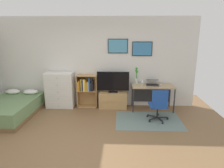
{
  "coord_description": "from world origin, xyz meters",
  "views": [
    {
      "loc": [
        0.8,
        -3.67,
        2.24
      ],
      "look_at": [
        0.58,
        1.5,
        0.92
      ],
      "focal_mm": 32.37,
      "sensor_mm": 36.0,
      "label": 1
    }
  ],
  "objects_px": {
    "office_chair": "(159,104)",
    "bamboo_vase": "(136,76)",
    "bookshelf": "(86,88)",
    "desk": "(152,89)",
    "bed": "(11,108)",
    "tv_stand": "(113,100)",
    "wine_glass": "(142,81)",
    "television": "(113,82)",
    "computer_mouse": "(161,85)",
    "laptop": "(152,83)",
    "dresser": "(60,90)"
  },
  "relations": [
    {
      "from": "dresser",
      "to": "television",
      "type": "xyz_separation_m",
      "value": [
        1.61,
        -0.01,
        0.27
      ]
    },
    {
      "from": "bed",
      "to": "bookshelf",
      "type": "relative_size",
      "value": 1.94
    },
    {
      "from": "tv_stand",
      "to": "bamboo_vase",
      "type": "height_order",
      "value": "bamboo_vase"
    },
    {
      "from": "office_chair",
      "to": "bamboo_vase",
      "type": "relative_size",
      "value": 1.73
    },
    {
      "from": "dresser",
      "to": "computer_mouse",
      "type": "xyz_separation_m",
      "value": [
        3.01,
        -0.1,
        0.22
      ]
    },
    {
      "from": "dresser",
      "to": "office_chair",
      "type": "xyz_separation_m",
      "value": [
        2.82,
        -0.92,
        -0.08
      ]
    },
    {
      "from": "desk",
      "to": "computer_mouse",
      "type": "distance_m",
      "value": 0.29
    },
    {
      "from": "desk",
      "to": "wine_glass",
      "type": "xyz_separation_m",
      "value": [
        -0.31,
        -0.14,
        0.27
      ]
    },
    {
      "from": "desk",
      "to": "office_chair",
      "type": "xyz_separation_m",
      "value": [
        0.04,
        -0.91,
        -0.15
      ]
    },
    {
      "from": "bed",
      "to": "laptop",
      "type": "relative_size",
      "value": 4.6
    },
    {
      "from": "bookshelf",
      "to": "desk",
      "type": "bearing_deg",
      "value": -2.01
    },
    {
      "from": "desk",
      "to": "laptop",
      "type": "xyz_separation_m",
      "value": [
        -0.0,
        0.01,
        0.2
      ]
    },
    {
      "from": "dresser",
      "to": "laptop",
      "type": "xyz_separation_m",
      "value": [
        2.78,
        0.01,
        0.26
      ]
    },
    {
      "from": "bookshelf",
      "to": "office_chair",
      "type": "distance_m",
      "value": 2.25
    },
    {
      "from": "television",
      "to": "computer_mouse",
      "type": "xyz_separation_m",
      "value": [
        1.4,
        -0.09,
        -0.06
      ]
    },
    {
      "from": "office_chair",
      "to": "television",
      "type": "bearing_deg",
      "value": 140.69
    },
    {
      "from": "desk",
      "to": "bamboo_vase",
      "type": "distance_m",
      "value": 0.6
    },
    {
      "from": "office_chair",
      "to": "wine_glass",
      "type": "xyz_separation_m",
      "value": [
        -0.35,
        0.77,
        0.42
      ]
    },
    {
      "from": "wine_glass",
      "to": "dresser",
      "type": "bearing_deg",
      "value": 176.59
    },
    {
      "from": "tv_stand",
      "to": "bamboo_vase",
      "type": "relative_size",
      "value": 1.69
    },
    {
      "from": "bed",
      "to": "dresser",
      "type": "height_order",
      "value": "dresser"
    },
    {
      "from": "tv_stand",
      "to": "wine_glass",
      "type": "distance_m",
      "value": 1.07
    },
    {
      "from": "bed",
      "to": "laptop",
      "type": "height_order",
      "value": "laptop"
    },
    {
      "from": "bamboo_vase",
      "to": "desk",
      "type": "bearing_deg",
      "value": -14.94
    },
    {
      "from": "bookshelf",
      "to": "office_chair",
      "type": "relative_size",
      "value": 1.16
    },
    {
      "from": "desk",
      "to": "laptop",
      "type": "distance_m",
      "value": 0.2
    },
    {
      "from": "tv_stand",
      "to": "office_chair",
      "type": "distance_m",
      "value": 1.54
    },
    {
      "from": "television",
      "to": "laptop",
      "type": "relative_size",
      "value": 2.27
    },
    {
      "from": "dresser",
      "to": "computer_mouse",
      "type": "distance_m",
      "value": 3.02
    },
    {
      "from": "dresser",
      "to": "television",
      "type": "bearing_deg",
      "value": -0.26
    },
    {
      "from": "television",
      "to": "bookshelf",
      "type": "bearing_deg",
      "value": 175.2
    },
    {
      "from": "television",
      "to": "office_chair",
      "type": "xyz_separation_m",
      "value": [
        1.2,
        -0.91,
        -0.35
      ]
    },
    {
      "from": "bamboo_vase",
      "to": "laptop",
      "type": "bearing_deg",
      "value": -13.32
    },
    {
      "from": "bookshelf",
      "to": "wine_glass",
      "type": "relative_size",
      "value": 5.53
    },
    {
      "from": "bookshelf",
      "to": "desk",
      "type": "distance_m",
      "value": 1.98
    },
    {
      "from": "bed",
      "to": "laptop",
      "type": "bearing_deg",
      "value": 11.4
    },
    {
      "from": "laptop",
      "to": "computer_mouse",
      "type": "distance_m",
      "value": 0.26
    },
    {
      "from": "dresser",
      "to": "bookshelf",
      "type": "distance_m",
      "value": 0.8
    },
    {
      "from": "bed",
      "to": "desk",
      "type": "relative_size",
      "value": 1.59
    },
    {
      "from": "bamboo_vase",
      "to": "computer_mouse",
      "type": "bearing_deg",
      "value": -17.03
    },
    {
      "from": "computer_mouse",
      "to": "bamboo_vase",
      "type": "distance_m",
      "value": 0.76
    },
    {
      "from": "laptop",
      "to": "tv_stand",
      "type": "bearing_deg",
      "value": -175.98
    },
    {
      "from": "bed",
      "to": "bookshelf",
      "type": "xyz_separation_m",
      "value": [
        1.98,
        0.8,
        0.37
      ]
    },
    {
      "from": "dresser",
      "to": "computer_mouse",
      "type": "height_order",
      "value": "dresser"
    },
    {
      "from": "desk",
      "to": "computer_mouse",
      "type": "bearing_deg",
      "value": -21.1
    },
    {
      "from": "bed",
      "to": "wine_glass",
      "type": "bearing_deg",
      "value": 9.96
    },
    {
      "from": "bookshelf",
      "to": "laptop",
      "type": "xyz_separation_m",
      "value": [
        1.98,
        -0.05,
        0.21
      ]
    },
    {
      "from": "laptop",
      "to": "computer_mouse",
      "type": "height_order",
      "value": "laptop"
    },
    {
      "from": "dresser",
      "to": "bookshelf",
      "type": "xyz_separation_m",
      "value": [
        0.8,
        0.06,
        0.06
      ]
    },
    {
      "from": "television",
      "to": "wine_glass",
      "type": "relative_size",
      "value": 5.31
    }
  ]
}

